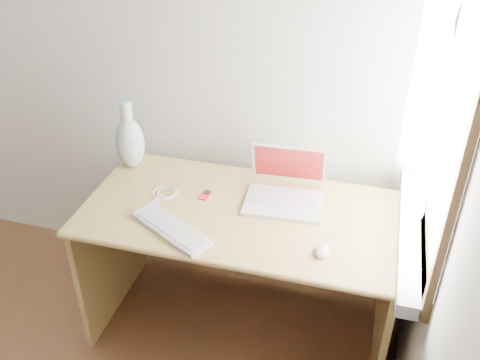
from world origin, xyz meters
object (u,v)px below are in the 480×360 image
(vase, at_px, (130,141))
(desk, at_px, (245,236))
(laptop, at_px, (286,189))
(external_keyboard, at_px, (171,228))

(vase, bearing_deg, desk, -12.40)
(desk, xyz_separation_m, vase, (-0.62, 0.14, 0.36))
(vase, bearing_deg, laptop, -5.81)
(desk, height_order, vase, vase)
(desk, relative_size, external_keyboard, 3.44)
(desk, height_order, external_keyboard, external_keyboard)
(external_keyboard, distance_m, vase, 0.59)
(laptop, bearing_deg, vase, 170.53)
(desk, xyz_separation_m, laptop, (0.17, 0.06, 0.27))
(external_keyboard, bearing_deg, laptop, 68.77)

